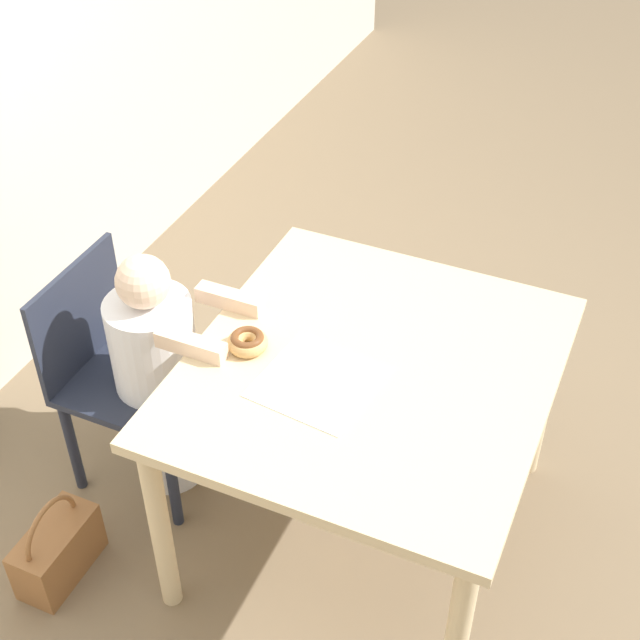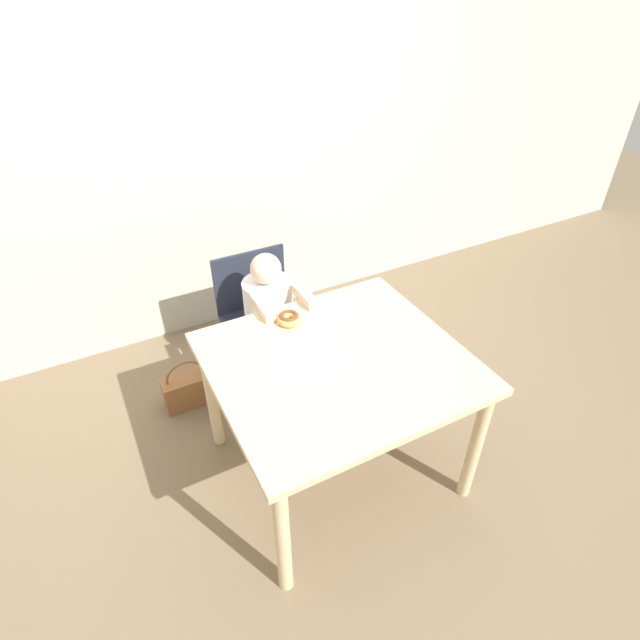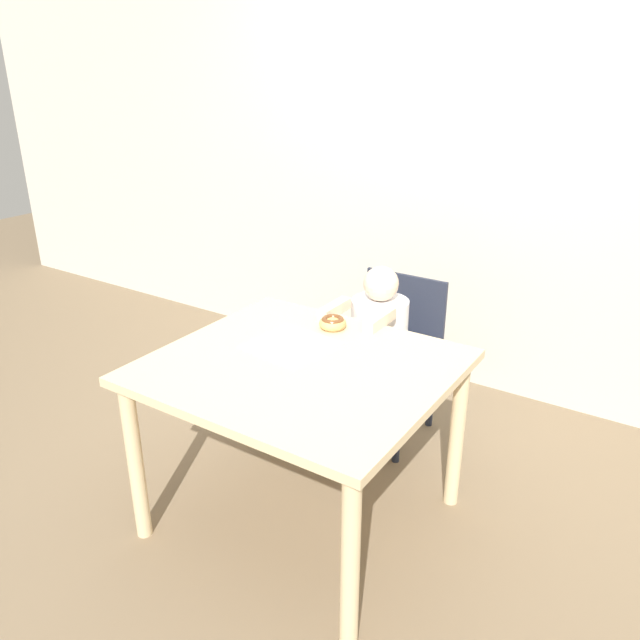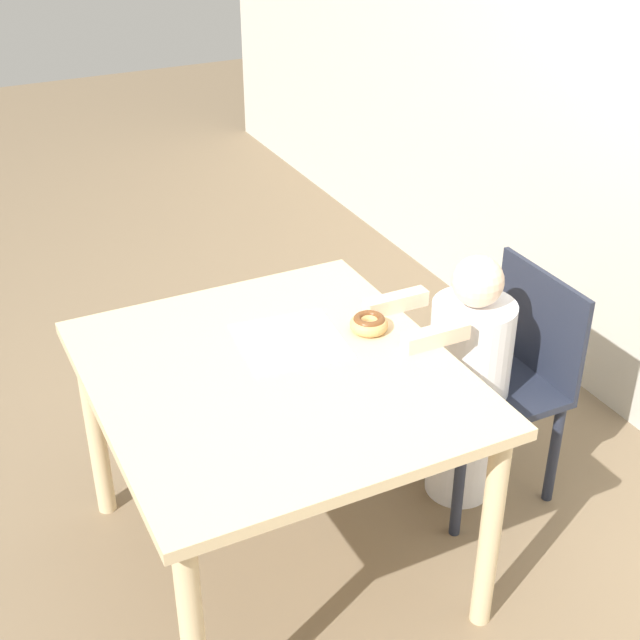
{
  "view_description": "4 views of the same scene",
  "coord_description": "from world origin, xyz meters",
  "px_view_note": "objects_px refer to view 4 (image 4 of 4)",
  "views": [
    {
      "loc": [
        -1.72,
        -0.61,
        2.37
      ],
      "look_at": [
        -0.01,
        0.15,
        0.84
      ],
      "focal_mm": 50.0,
      "sensor_mm": 36.0,
      "label": 1
    },
    {
      "loc": [
        -0.83,
        -1.41,
        2.13
      ],
      "look_at": [
        -0.01,
        0.15,
        0.84
      ],
      "focal_mm": 28.0,
      "sensor_mm": 36.0,
      "label": 2
    },
    {
      "loc": [
        1.2,
        -1.7,
        1.76
      ],
      "look_at": [
        -0.01,
        0.15,
        0.84
      ],
      "focal_mm": 35.0,
      "sensor_mm": 36.0,
      "label": 3
    },
    {
      "loc": [
        1.9,
        -0.8,
        2.08
      ],
      "look_at": [
        -0.01,
        0.15,
        0.84
      ],
      "focal_mm": 50.0,
      "sensor_mm": 36.0,
      "label": 4
    }
  ],
  "objects_px": {
    "chair": "(497,380)",
    "handbag": "(409,384)",
    "donut": "(369,323)",
    "child_figure": "(466,384)"
  },
  "relations": [
    {
      "from": "chair",
      "to": "handbag",
      "type": "height_order",
      "value": "chair"
    },
    {
      "from": "donut",
      "to": "handbag",
      "type": "bearing_deg",
      "value": 135.22
    },
    {
      "from": "chair",
      "to": "donut",
      "type": "relative_size",
      "value": 6.81
    },
    {
      "from": "donut",
      "to": "handbag",
      "type": "distance_m",
      "value": 0.9
    },
    {
      "from": "chair",
      "to": "donut",
      "type": "height_order",
      "value": "chair"
    },
    {
      "from": "donut",
      "to": "handbag",
      "type": "relative_size",
      "value": 0.37
    },
    {
      "from": "child_figure",
      "to": "donut",
      "type": "height_order",
      "value": "child_figure"
    },
    {
      "from": "chair",
      "to": "child_figure",
      "type": "distance_m",
      "value": 0.12
    },
    {
      "from": "chair",
      "to": "child_figure",
      "type": "relative_size",
      "value": 0.87
    },
    {
      "from": "donut",
      "to": "handbag",
      "type": "height_order",
      "value": "donut"
    }
  ]
}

